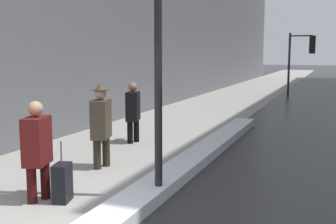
{
  "coord_description": "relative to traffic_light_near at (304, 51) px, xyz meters",
  "views": [
    {
      "loc": [
        2.83,
        -4.04,
        2.27
      ],
      "look_at": [
        -0.4,
        4.0,
        1.05
      ],
      "focal_mm": 45.0,
      "sensor_mm": 36.0,
      "label": 1
    }
  ],
  "objects": [
    {
      "name": "sidewalk_slab",
      "position": [
        -3.19,
        -3.66,
        -2.36
      ],
      "size": [
        4.0,
        80.0,
        0.01
      ],
      "color": "#9E9B93",
      "rests_on": "ground"
    },
    {
      "name": "snow_bank_curb",
      "position": [
        -1.02,
        -14.28,
        -2.27
      ],
      "size": [
        0.59,
        9.67,
        0.2
      ],
      "color": "white",
      "rests_on": "ground"
    },
    {
      "name": "traffic_light_near",
      "position": [
        0.0,
        0.0,
        0.0
      ],
      "size": [
        1.31,
        0.37,
        3.29
      ],
      "rotation": [
        0.0,
        0.0,
        0.09
      ],
      "color": "black",
      "rests_on": "ground"
    },
    {
      "name": "pedestrian_with_shoulder_bag",
      "position": [
        -2.53,
        -17.65,
        -1.5
      ],
      "size": [
        0.42,
        0.74,
        1.56
      ],
      "rotation": [
        0.0,
        0.0,
        -1.29
      ],
      "color": "#340C0C",
      "rests_on": "ground"
    },
    {
      "name": "pedestrian_in_fedora",
      "position": [
        -2.61,
        -15.65,
        -1.43
      ],
      "size": [
        0.44,
        0.59,
        1.7
      ],
      "rotation": [
        0.0,
        0.0,
        -1.29
      ],
      "color": "#2A241B",
      "rests_on": "ground"
    },
    {
      "name": "pedestrian_trailing",
      "position": [
        -3.09,
        -13.3,
        -1.51
      ],
      "size": [
        0.42,
        0.73,
        1.54
      ],
      "rotation": [
        0.0,
        0.0,
        -1.29
      ],
      "color": "black",
      "rests_on": "ground"
    },
    {
      "name": "rolling_suitcase",
      "position": [
        -2.17,
        -17.55,
        -2.06
      ],
      "size": [
        0.31,
        0.41,
        0.95
      ],
      "rotation": [
        0.0,
        0.0,
        -1.29
      ],
      "color": "black",
      "rests_on": "ground"
    }
  ]
}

